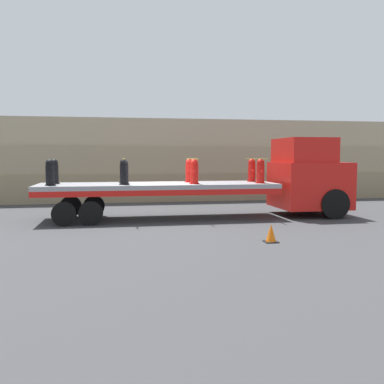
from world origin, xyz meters
TOP-DOWN VIEW (x-y plane):
  - ground_plane at (0.00, 0.00)m, footprint 120.00×120.00m
  - rock_cliff at (0.00, 7.52)m, footprint 60.00×3.30m
  - truck_cab at (6.09, 0.00)m, footprint 2.62×2.72m
  - flatbed_trailer at (-0.51, 0.00)m, footprint 8.83×2.52m
  - fire_hydrant_black_near_0 at (-3.81, -0.53)m, footprint 0.37×0.59m
  - fire_hydrant_black_far_0 at (-3.81, 0.53)m, footprint 0.37×0.59m
  - fire_hydrant_black_near_1 at (-1.27, -0.53)m, footprint 0.37×0.59m
  - fire_hydrant_black_far_1 at (-1.27, 0.53)m, footprint 0.37×0.59m
  - fire_hydrant_red_near_2 at (1.27, -0.53)m, footprint 0.37×0.59m
  - fire_hydrant_red_far_2 at (1.27, 0.53)m, footprint 0.37×0.59m
  - fire_hydrant_red_near_3 at (3.81, -0.53)m, footprint 0.37×0.59m
  - fire_hydrant_red_far_3 at (3.81, 0.53)m, footprint 0.37×0.59m
  - cargo_strap_rear at (-1.27, 0.00)m, footprint 0.05×2.61m
  - cargo_strap_middle at (1.27, 0.00)m, footprint 0.05×2.61m
  - cargo_strap_front at (3.81, 0.00)m, footprint 0.05×2.61m
  - traffic_cone at (2.59, -4.96)m, footprint 0.36×0.36m

SIDE VIEW (x-z plane):
  - ground_plane at x=0.00m, z-range 0.00..0.00m
  - traffic_cone at x=2.59m, z-range -0.01..0.50m
  - flatbed_trailer at x=-0.51m, z-range 0.43..1.76m
  - truck_cab at x=6.09m, z-range -0.01..3.05m
  - fire_hydrant_black_near_0 at x=-3.81m, z-range 1.33..2.24m
  - fire_hydrant_black_far_0 at x=-3.81m, z-range 1.33..2.24m
  - fire_hydrant_black_near_1 at x=-1.27m, z-range 1.33..2.24m
  - fire_hydrant_black_far_1 at x=-1.27m, z-range 1.33..2.24m
  - fire_hydrant_red_near_2 at x=1.27m, z-range 1.33..2.24m
  - fire_hydrant_red_far_2 at x=1.27m, z-range 1.33..2.24m
  - fire_hydrant_red_near_3 at x=3.81m, z-range 1.33..2.24m
  - fire_hydrant_red_far_3 at x=3.81m, z-range 1.33..2.24m
  - rock_cliff at x=0.00m, z-range 0.00..4.31m
  - cargo_strap_rear at x=-1.27m, z-range 2.25..2.26m
  - cargo_strap_middle at x=1.27m, z-range 2.25..2.26m
  - cargo_strap_front at x=3.81m, z-range 2.25..2.26m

